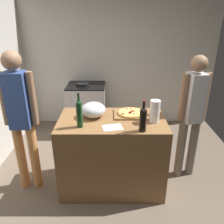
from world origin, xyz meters
TOP-DOWN VIEW (x-y plane):
  - ground_plane at (0.00, 1.24)m, footprint 3.87×3.08m
  - kitchen_wall_rear at (0.00, 2.53)m, footprint 3.87×0.10m
  - counter at (0.00, 0.57)m, footprint 1.24×0.72m
  - cutting_board at (0.23, 0.70)m, footprint 0.40×0.32m
  - pizza at (0.23, 0.70)m, footprint 0.31×0.31m
  - mixing_bowl at (-0.22, 0.65)m, footprint 0.29×0.29m
  - paper_towel_roll at (0.48, 0.51)m, footprint 0.11×0.11m
  - wine_bottle_amber at (0.32, 0.29)m, footprint 0.07×0.07m
  - wine_bottle_dark at (-0.34, 0.38)m, footprint 0.07×0.07m
  - recipe_sheet at (0.01, 0.37)m, footprint 0.24×0.19m
  - stove at (-0.47, 2.13)m, footprint 0.68×0.61m
  - person_in_stripes at (-1.04, 0.54)m, footprint 0.39×0.21m
  - person_in_red at (0.99, 0.78)m, footprint 0.37×0.24m

SIDE VIEW (x-z plane):
  - ground_plane at x=0.00m, z-range -0.02..0.00m
  - stove at x=-0.47m, z-range -0.02..0.90m
  - counter at x=0.00m, z-range 0.00..0.93m
  - recipe_sheet at x=0.01m, z-range 0.93..0.93m
  - person_in_red at x=0.99m, z-range 0.12..1.75m
  - cutting_board at x=0.23m, z-range 0.93..0.95m
  - pizza at x=0.23m, z-range 0.94..0.97m
  - person_in_stripes at x=-1.04m, z-range 0.14..1.86m
  - mixing_bowl at x=-0.22m, z-range 0.93..1.11m
  - paper_towel_roll at x=0.48m, z-range 0.93..1.19m
  - wine_bottle_amber at x=0.32m, z-range 0.90..1.24m
  - wine_bottle_dark at x=-0.34m, z-range 0.90..1.28m
  - kitchen_wall_rear at x=0.00m, z-range 0.00..2.60m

